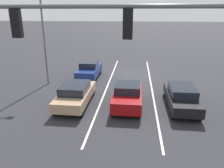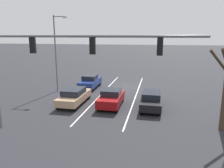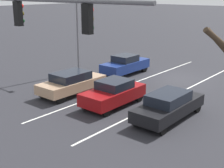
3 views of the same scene
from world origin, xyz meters
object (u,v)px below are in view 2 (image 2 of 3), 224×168
Objects in this scene: car_maroon_midlane_front at (111,98)px; car_tan_rightlane_front at (74,96)px; car_black_leftlane_front at (151,99)px; street_lamp_right_shoulder at (57,49)px; traffic_signal_gantry at (56,56)px; car_navy_rightlane_second at (90,82)px.

car_maroon_midlane_front is 3.45m from car_tan_rightlane_front.
street_lamp_right_shoulder reaches higher than car_black_leftlane_front.
car_black_leftlane_front is at bearing -131.46° from traffic_signal_gantry.
car_navy_rightlane_second is at bearing -38.22° from car_black_leftlane_front.
traffic_signal_gantry is 11.12m from street_lamp_right_shoulder.
car_black_leftlane_front and car_tan_rightlane_front have the same top height.
car_tan_rightlane_front is at bearing 1.23° from car_maroon_midlane_front.
car_navy_rightlane_second is (3.82, -6.06, 0.03)m from car_maroon_midlane_front.
car_maroon_midlane_front is (3.50, 0.30, 0.01)m from car_black_leftlane_front.
car_tan_rightlane_front is 1.05× the size of car_navy_rightlane_second.
traffic_signal_gantry reaches higher than car_navy_rightlane_second.
car_black_leftlane_front is at bearing -176.92° from car_tan_rightlane_front.
car_black_leftlane_front is at bearing 160.41° from street_lamp_right_shoulder.
car_black_leftlane_front is 6.96m from car_tan_rightlane_front.
traffic_signal_gantry reaches higher than car_tan_rightlane_front.
car_black_leftlane_front is at bearing 141.78° from car_navy_rightlane_second.
car_maroon_midlane_front is at bearing -109.17° from traffic_signal_gantry.
traffic_signal_gantry reaches higher than car_maroon_midlane_front.
traffic_signal_gantry is (-1.72, 12.09, 4.20)m from car_navy_rightlane_second.
street_lamp_right_shoulder is (4.80, -10.03, -0.30)m from traffic_signal_gantry.
car_navy_rightlane_second reaches higher than car_maroon_midlane_front.
street_lamp_right_shoulder reaches higher than car_maroon_midlane_front.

